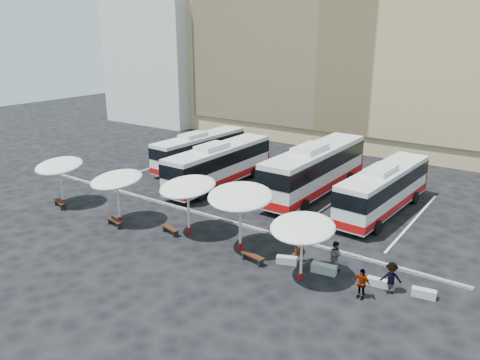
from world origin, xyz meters
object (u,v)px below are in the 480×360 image
Objects in this scene: conc_bench_1 at (324,269)px; wood_bench_1 at (115,221)px; sunshade_3 at (240,197)px; passenger_2 at (361,284)px; sunshade_2 at (188,187)px; conc_bench_2 at (378,282)px; wood_bench_0 at (60,203)px; conc_bench_0 at (287,260)px; bus_0 at (200,149)px; sunshade_4 at (303,228)px; sunshade_0 at (59,166)px; passenger_0 at (300,248)px; passenger_3 at (391,278)px; passenger_1 at (335,255)px; wood_bench_3 at (253,257)px; bus_1 at (220,163)px; sunshade_1 at (117,180)px; wood_bench_2 at (170,229)px; bus_3 at (384,188)px; bus_2 at (315,168)px; conc_bench_3 at (424,293)px.

wood_bench_1 is at bearing -171.24° from conc_bench_1.
sunshade_3 is 8.23m from passenger_2.
sunshade_2 is 12.44m from conc_bench_2.
wood_bench_0 is 1.43× the size of conc_bench_0.
bus_0 is 3.09× the size of sunshade_4.
wood_bench_0 is 5.98m from wood_bench_1.
passenger_0 is at bearing 6.01° from sunshade_0.
sunshade_2 is at bearing -19.59° from passenger_3.
sunshade_4 is 2.83m from passenger_0.
passenger_2 is (2.25, -1.97, -0.03)m from passenger_1.
bus_0 is at bearing 138.03° from wood_bench_3.
bus_0 is 5.82m from bus_1.
wood_bench_3 is (9.83, -9.88, -1.53)m from bus_1.
sunshade_3 is 6.11m from conc_bench_1.
sunshade_1 is 2.90× the size of wood_bench_2.
conc_bench_0 is at bearing 6.19° from wood_bench_0.
bus_1 is 13.33m from bus_3.
wood_bench_0 is 16.27m from wood_bench_3.
passenger_2 reaches higher than conc_bench_2.
bus_1 is at bearing 156.05° from passenger_2.
passenger_0 is (0.51, 0.58, 0.68)m from conc_bench_0.
conc_bench_0 is at bearing -70.35° from bus_2.
sunshade_0 reaches higher than conc_bench_0.
passenger_2 is at bearing 0.95° from sunshade_0.
conc_bench_3 is at bearing 6.52° from conc_bench_0.
sunshade_1 is 2.62× the size of passenger_1.
sunshade_4 reaches higher than passenger_1.
conc_bench_3 is (11.18, -10.69, -1.89)m from bus_2.
sunshade_4 reaches higher than passenger_2.
wood_bench_1 is (4.37, -14.14, -1.39)m from bus_0.
bus_1 is at bearing 115.87° from sunshade_2.
wood_bench_0 is at bearing -169.95° from passenger_2.
conc_bench_0 is at bearing 5.49° from wood_bench_2.
passenger_3 reaches higher than wood_bench_2.
bus_3 is at bearing 118.87° from conc_bench_3.
bus_2 reaches higher than wood_bench_3.
sunshade_1 is 4.94m from wood_bench_2.
conc_bench_0 is (12.14, 1.33, -2.82)m from sunshade_1.
sunshade_2 is 3.05m from wood_bench_2.
passenger_0 reaches higher than wood_bench_2.
sunshade_3 is at bearing -179.38° from passenger_2.
passenger_3 is at bearing -26.76° from bus_1.
bus_1 is at bearing -22.83° from passenger_1.
passenger_1 reaches higher than passenger_3.
wood_bench_3 is at bearing -39.53° from bus_0.
passenger_3 is (8.77, 0.33, -2.52)m from sunshade_3.
passenger_3 is at bearing -22.05° from conc_bench_2.
wood_bench_2 is (4.10, 0.55, -2.70)m from sunshade_1.
sunshade_3 is (8.33, -8.96, 1.45)m from bus_1.
bus_2 is 7.93× the size of passenger_1.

